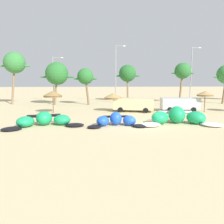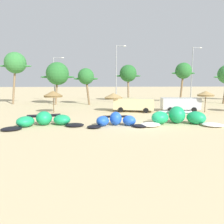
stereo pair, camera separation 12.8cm
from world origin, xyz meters
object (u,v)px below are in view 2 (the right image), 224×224
object	(u,v)px
beach_umbrella_near_palms	(206,94)
lamppost_west	(55,77)
beach_umbrella_middle	(114,96)
beach_umbrella_near_van	(53,94)
palm_left	(58,74)
lamppost_east_center	(193,72)
kite_left	(116,121)
parked_van	(179,103)
palm_center_left	(128,74)
kite_left_of_center	(178,117)
palm_left_of_gap	(86,77)
palm_leftmost	(15,63)
palm_center_right	(183,71)
parked_car_second	(133,104)
kite_far_left	(44,120)
lamppost_west_center	(117,71)

from	to	relation	value
beach_umbrella_near_palms	lamppost_west	world-z (taller)	lamppost_west
beach_umbrella_middle	lamppost_west	distance (m)	17.55
beach_umbrella_near_van	palm_left	size ratio (longest dim) A/B	0.39
lamppost_east_center	kite_left	bearing A→B (deg)	-128.20
beach_umbrella_near_palms	parked_van	world-z (taller)	beach_umbrella_near_palms
lamppost_east_center	palm_center_left	bearing A→B (deg)	168.40
beach_umbrella_near_palms	parked_van	distance (m)	3.58
lamppost_west	lamppost_east_center	distance (m)	26.66
kite_left	kite_left_of_center	bearing A→B (deg)	4.08
palm_left	lamppost_east_center	size ratio (longest dim) A/B	0.70
palm_left_of_gap	kite_left_of_center	bearing A→B (deg)	-61.47
beach_umbrella_near_palms	palm_leftmost	bearing A→B (deg)	156.77
beach_umbrella_near_palms	lamppost_east_center	size ratio (longest dim) A/B	0.27
palm_center_right	parked_car_second	bearing A→B (deg)	-135.52
beach_umbrella_near_van	palm_leftmost	size ratio (longest dim) A/B	0.32
beach_umbrella_near_palms	palm_left_of_gap	world-z (taller)	palm_left_of_gap
beach_umbrella_middle	beach_umbrella_near_palms	xyz separation A→B (m)	(12.16, -1.80, 0.36)
palm_left_of_gap	palm_center_left	world-z (taller)	palm_center_left
beach_umbrella_middle	kite_far_left	bearing A→B (deg)	-128.21
kite_left	beach_umbrella_near_van	xyz separation A→B (m)	(-7.46, 8.93, 1.99)
lamppost_east_center	kite_far_left	bearing A→B (deg)	-138.53
palm_left_of_gap	lamppost_east_center	distance (m)	20.53
kite_far_left	beach_umbrella_middle	size ratio (longest dim) A/B	2.90
beach_umbrella_near_van	palm_center_left	bearing A→B (deg)	50.90
kite_left	palm_center_left	world-z (taller)	palm_center_left
beach_umbrella_near_palms	kite_far_left	bearing A→B (deg)	-159.02
beach_umbrella_near_palms	palm_center_right	bearing A→B (deg)	81.68
parked_car_second	lamppost_east_center	xyz separation A→B (m)	(13.55, 12.06, 4.73)
beach_umbrella_near_van	palm_center_right	distance (m)	24.98
parked_van	parked_car_second	distance (m)	6.44
kite_left_of_center	beach_umbrella_near_van	distance (m)	16.13
palm_leftmost	lamppost_west_center	bearing A→B (deg)	4.13
kite_left	palm_left_of_gap	bearing A→B (deg)	101.09
kite_left	palm_left	size ratio (longest dim) A/B	0.78
kite_far_left	beach_umbrella_near_palms	world-z (taller)	beach_umbrella_near_palms
kite_left_of_center	lamppost_west_center	distance (m)	22.19
beach_umbrella_middle	lamppost_east_center	distance (m)	20.17
lamppost_west	palm_left_of_gap	bearing A→B (deg)	-40.59
kite_left_of_center	palm_left	world-z (taller)	palm_left
parked_van	beach_umbrella_middle	bearing A→B (deg)	175.69
palm_leftmost	beach_umbrella_near_van	bearing A→B (deg)	-52.93
kite_left	palm_center_right	world-z (taller)	palm_center_right
lamppost_west_center	lamppost_east_center	size ratio (longest dim) A/B	1.02
palm_left	lamppost_east_center	distance (m)	25.33
beach_umbrella_near_van	palm_center_left	size ratio (longest dim) A/B	0.39
parked_van	palm_left_of_gap	world-z (taller)	palm_left_of_gap
beach_umbrella_middle	parked_van	bearing A→B (deg)	-4.31
palm_center_left	lamppost_east_center	bearing A→B (deg)	-11.60
palm_left	lamppost_west	distance (m)	5.04
palm_left_of_gap	lamppost_west	bearing A→B (deg)	139.41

